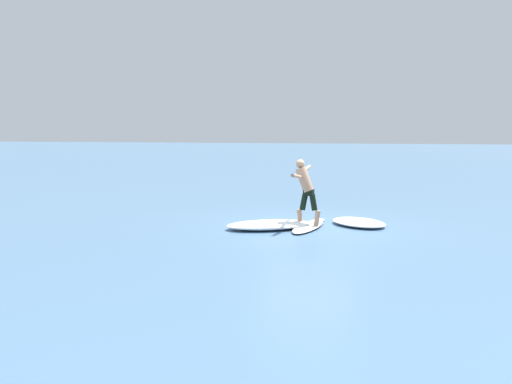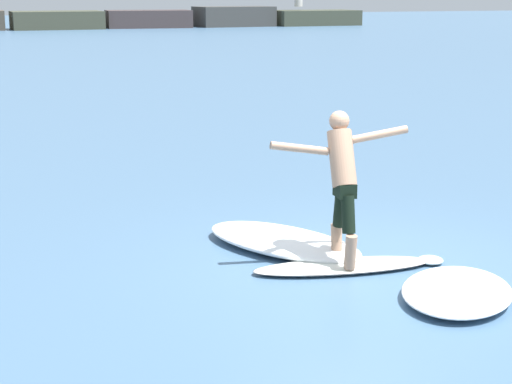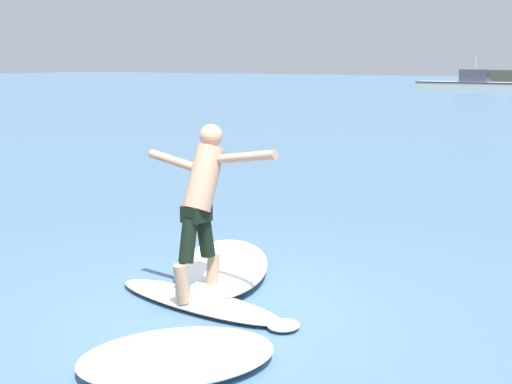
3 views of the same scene
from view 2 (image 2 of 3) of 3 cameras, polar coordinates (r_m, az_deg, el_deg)
The scene contains 6 objects.
ground_plane at distance 10.04m, azimuth 6.76°, elevation -4.89°, with size 200.00×200.00×0.00m, color #466787.
rock_jetty_breakwater at distance 71.84m, azimuth -8.76°, elevation 11.35°, with size 43.74×4.36×5.12m.
surfboard at distance 9.88m, azimuth 6.04°, elevation -4.91°, with size 2.31×0.85×0.22m.
surfer at distance 9.67m, azimuth 5.77°, elevation 1.18°, with size 1.63×0.70×1.72m.
wave_foam_at_tail at distance 10.56m, azimuth 1.81°, elevation -3.28°, with size 2.00×2.49×0.21m.
wave_foam_at_nose at distance 9.14m, azimuth 13.25°, elevation -6.45°, with size 1.87×1.96×0.17m.
Camera 2 is at (-4.24, -8.54, 3.14)m, focal length 60.00 mm.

